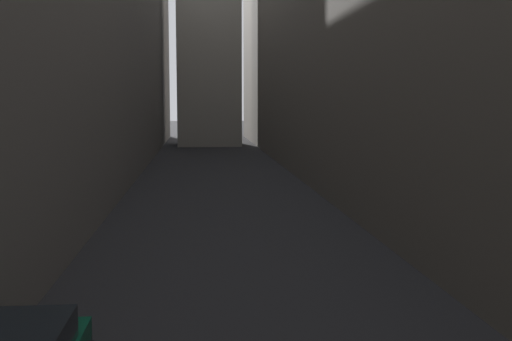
# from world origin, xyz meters

# --- Properties ---
(ground_plane) EXTENTS (264.00, 264.00, 0.00)m
(ground_plane) POSITION_xyz_m (0.00, 48.00, 0.00)
(ground_plane) COLOR #232326
(building_block_left) EXTENTS (12.67, 108.00, 20.33)m
(building_block_left) POSITION_xyz_m (-11.84, 50.00, 10.17)
(building_block_left) COLOR slate
(building_block_left) RESTS_ON ground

